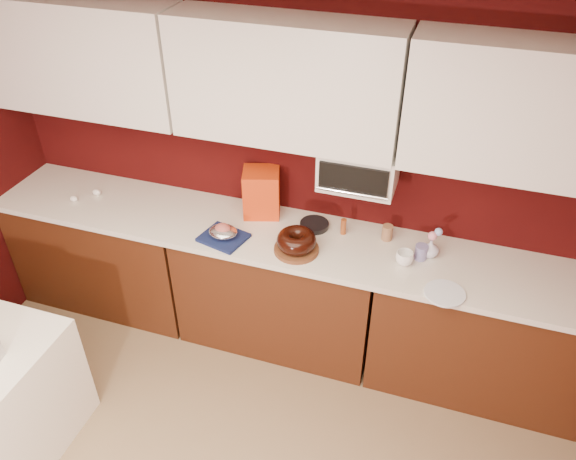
% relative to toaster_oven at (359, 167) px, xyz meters
% --- Properties ---
extents(wall_back, '(4.00, 0.02, 2.50)m').
position_rel_toaster_oven_xyz_m(wall_back, '(-0.45, 0.15, -0.12)').
color(wall_back, '#390807').
rests_on(wall_back, floor).
extents(base_cabinet_left, '(1.31, 0.58, 0.86)m').
position_rel_toaster_oven_xyz_m(base_cabinet_left, '(-1.78, -0.17, -0.95)').
color(base_cabinet_left, '#461F0E').
rests_on(base_cabinet_left, floor).
extents(base_cabinet_center, '(1.31, 0.58, 0.86)m').
position_rel_toaster_oven_xyz_m(base_cabinet_center, '(-0.45, -0.17, -0.95)').
color(base_cabinet_center, '#461F0E').
rests_on(base_cabinet_center, floor).
extents(base_cabinet_right, '(1.31, 0.58, 0.86)m').
position_rel_toaster_oven_xyz_m(base_cabinet_right, '(0.88, -0.17, -0.95)').
color(base_cabinet_right, '#461F0E').
rests_on(base_cabinet_right, floor).
extents(countertop, '(4.00, 0.62, 0.04)m').
position_rel_toaster_oven_xyz_m(countertop, '(-0.45, -0.17, -0.49)').
color(countertop, silver).
rests_on(countertop, base_cabinet_center).
extents(upper_cabinet_left, '(1.31, 0.33, 0.70)m').
position_rel_toaster_oven_xyz_m(upper_cabinet_left, '(-1.78, -0.02, 0.48)').
color(upper_cabinet_left, white).
rests_on(upper_cabinet_left, wall_back).
extents(upper_cabinet_center, '(1.31, 0.33, 0.70)m').
position_rel_toaster_oven_xyz_m(upper_cabinet_center, '(-0.45, -0.02, 0.48)').
color(upper_cabinet_center, white).
rests_on(upper_cabinet_center, wall_back).
extents(upper_cabinet_right, '(1.31, 0.33, 0.70)m').
position_rel_toaster_oven_xyz_m(upper_cabinet_right, '(0.88, -0.02, 0.48)').
color(upper_cabinet_right, white).
rests_on(upper_cabinet_right, wall_back).
extents(toaster_oven, '(0.45, 0.30, 0.25)m').
position_rel_toaster_oven_xyz_m(toaster_oven, '(0.00, 0.00, 0.00)').
color(toaster_oven, white).
rests_on(toaster_oven, upper_cabinet_center).
extents(toaster_oven_door, '(0.40, 0.02, 0.18)m').
position_rel_toaster_oven_xyz_m(toaster_oven_door, '(0.00, -0.16, 0.00)').
color(toaster_oven_door, black).
rests_on(toaster_oven_door, toaster_oven).
extents(toaster_oven_handle, '(0.42, 0.02, 0.02)m').
position_rel_toaster_oven_xyz_m(toaster_oven_handle, '(0.00, -0.18, -0.07)').
color(toaster_oven_handle, silver).
rests_on(toaster_oven_handle, toaster_oven).
extents(cake_base, '(0.33, 0.33, 0.03)m').
position_rel_toaster_oven_xyz_m(cake_base, '(-0.29, -0.30, -0.46)').
color(cake_base, brown).
rests_on(cake_base, countertop).
extents(bundt_cake, '(0.25, 0.25, 0.10)m').
position_rel_toaster_oven_xyz_m(bundt_cake, '(-0.29, -0.30, -0.40)').
color(bundt_cake, black).
rests_on(bundt_cake, cake_base).
extents(navy_towel, '(0.32, 0.29, 0.02)m').
position_rel_toaster_oven_xyz_m(navy_towel, '(-0.76, -0.32, -0.46)').
color(navy_towel, '#141E4B').
rests_on(navy_towel, countertop).
extents(foil_ham_nest, '(0.23, 0.21, 0.07)m').
position_rel_toaster_oven_xyz_m(foil_ham_nest, '(-0.76, -0.32, -0.42)').
color(foil_ham_nest, silver).
rests_on(foil_ham_nest, navy_towel).
extents(roasted_ham, '(0.10, 0.09, 0.06)m').
position_rel_toaster_oven_xyz_m(roasted_ham, '(-0.76, -0.32, -0.40)').
color(roasted_ham, '#C36259').
rests_on(roasted_ham, foil_ham_nest).
extents(pandoro_box, '(0.29, 0.27, 0.32)m').
position_rel_toaster_oven_xyz_m(pandoro_box, '(-0.63, 0.03, -0.32)').
color(pandoro_box, red).
rests_on(pandoro_box, countertop).
extents(dark_pan, '(0.21, 0.21, 0.03)m').
position_rel_toaster_oven_xyz_m(dark_pan, '(-0.26, -0.02, -0.46)').
color(dark_pan, black).
rests_on(dark_pan, countertop).
extents(coffee_mug, '(0.13, 0.13, 0.10)m').
position_rel_toaster_oven_xyz_m(coffee_mug, '(0.35, -0.22, -0.42)').
color(coffee_mug, white).
rests_on(coffee_mug, countertop).
extents(blue_jar, '(0.09, 0.09, 0.09)m').
position_rel_toaster_oven_xyz_m(blue_jar, '(0.44, -0.13, -0.43)').
color(blue_jar, navy).
rests_on(blue_jar, countertop).
extents(flower_vase, '(0.11, 0.11, 0.13)m').
position_rel_toaster_oven_xyz_m(flower_vase, '(0.49, -0.09, -0.41)').
color(flower_vase, silver).
rests_on(flower_vase, countertop).
extents(flower_pink, '(0.05, 0.05, 0.05)m').
position_rel_toaster_oven_xyz_m(flower_pink, '(0.49, -0.09, -0.33)').
color(flower_pink, pink).
rests_on(flower_pink, flower_vase).
extents(flower_blue, '(0.05, 0.05, 0.05)m').
position_rel_toaster_oven_xyz_m(flower_blue, '(0.52, -0.07, -0.30)').
color(flower_blue, '#96B2F0').
rests_on(flower_blue, flower_vase).
extents(china_plate, '(0.30, 0.30, 0.01)m').
position_rel_toaster_oven_xyz_m(china_plate, '(0.61, -0.41, -0.47)').
color(china_plate, white).
rests_on(china_plate, countertop).
extents(amber_bottle, '(0.04, 0.04, 0.11)m').
position_rel_toaster_oven_xyz_m(amber_bottle, '(-0.06, -0.03, -0.42)').
color(amber_bottle, brown).
rests_on(amber_bottle, countertop).
extents(paper_cup, '(0.09, 0.09, 0.10)m').
position_rel_toaster_oven_xyz_m(paper_cup, '(0.21, -0.01, -0.42)').
color(paper_cup, '#8D6140').
rests_on(paper_cup, countertop).
extents(egg_left, '(0.06, 0.05, 0.04)m').
position_rel_toaster_oven_xyz_m(egg_left, '(-1.92, -0.25, -0.45)').
color(egg_left, white).
rests_on(egg_left, countertop).
extents(egg_right, '(0.06, 0.05, 0.05)m').
position_rel_toaster_oven_xyz_m(egg_right, '(-1.82, -0.13, -0.45)').
color(egg_right, white).
rests_on(egg_right, countertop).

